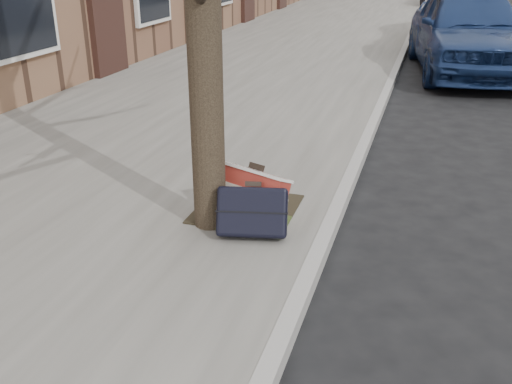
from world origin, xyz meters
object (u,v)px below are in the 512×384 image
(car_near_front, at_px, (468,31))
(car_near_mid, at_px, (457,14))
(suitcase_navy, at_px, (252,211))
(suitcase_red, at_px, (249,197))

(car_near_front, distance_m, car_near_mid, 4.07)
(suitcase_navy, height_order, car_near_mid, car_near_mid)
(suitcase_red, xyz_separation_m, car_near_mid, (1.72, 11.68, 0.29))
(suitcase_navy, distance_m, car_near_front, 8.03)
(car_near_front, bearing_deg, suitcase_navy, -111.12)
(suitcase_navy, bearing_deg, car_near_mid, 69.57)
(car_near_mid, bearing_deg, suitcase_navy, -87.34)
(suitcase_navy, xyz_separation_m, car_near_mid, (1.63, 11.89, 0.31))
(suitcase_navy, relative_size, car_near_mid, 0.14)
(suitcase_navy, bearing_deg, car_near_front, 64.68)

